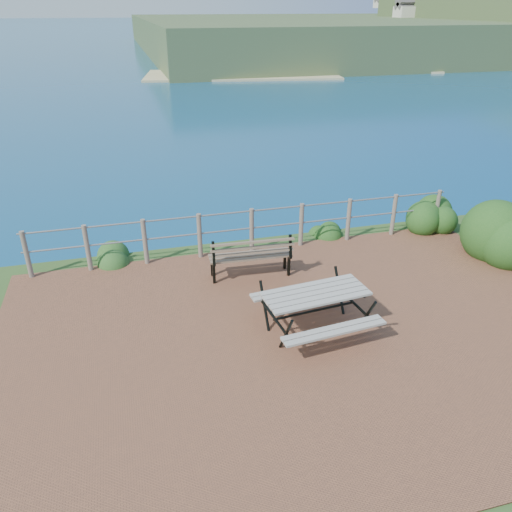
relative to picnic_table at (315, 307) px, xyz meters
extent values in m
cube|color=brown|center=(-0.25, -0.15, -0.47)|extent=(10.00, 7.00, 0.12)
plane|color=#15597F|center=(-0.25, 199.85, -0.47)|extent=(1200.00, 1200.00, 0.00)
cylinder|color=#6B5B4C|center=(-4.85, 3.20, 0.05)|extent=(0.10, 0.10, 1.00)
cylinder|color=#6B5B4C|center=(-3.70, 3.20, 0.05)|extent=(0.10, 0.10, 1.00)
cylinder|color=#6B5B4C|center=(-2.55, 3.20, 0.05)|extent=(0.10, 0.10, 1.00)
cylinder|color=#6B5B4C|center=(-1.40, 3.20, 0.05)|extent=(0.10, 0.10, 1.00)
cylinder|color=#6B5B4C|center=(-0.25, 3.20, 0.05)|extent=(0.10, 0.10, 1.00)
cylinder|color=#6B5B4C|center=(0.90, 3.20, 0.05)|extent=(0.10, 0.10, 1.00)
cylinder|color=#6B5B4C|center=(2.05, 3.20, 0.05)|extent=(0.10, 0.10, 1.00)
cylinder|color=#6B5B4C|center=(3.20, 3.20, 0.05)|extent=(0.10, 0.10, 1.00)
cylinder|color=#6B5B4C|center=(4.35, 3.20, 0.05)|extent=(0.10, 0.10, 1.00)
cylinder|color=slate|center=(-0.25, 3.20, 0.50)|extent=(9.40, 0.04, 0.04)
cylinder|color=slate|center=(-0.25, 3.20, 0.10)|extent=(9.40, 0.04, 0.04)
cube|color=#3B5329|center=(139.75, 209.85, -6.47)|extent=(260.00, 180.00, 12.00)
cube|color=gray|center=(0.00, 0.00, 0.26)|extent=(1.79, 0.88, 0.04)
cube|color=gray|center=(0.00, 0.00, -0.03)|extent=(1.74, 0.43, 0.04)
cube|color=gray|center=(0.00, 0.00, -0.03)|extent=(1.74, 0.43, 0.04)
cylinder|color=black|center=(0.00, 0.00, -0.07)|extent=(1.48, 0.20, 0.04)
cube|color=brown|center=(-0.56, 2.10, 0.00)|extent=(1.66, 0.50, 0.04)
cube|color=brown|center=(-0.56, 2.10, 0.29)|extent=(1.64, 0.21, 0.37)
cube|color=black|center=(-0.56, 2.10, -0.22)|extent=(0.05, 0.06, 0.45)
cube|color=black|center=(-0.56, 2.10, -0.22)|extent=(0.05, 0.06, 0.45)
cube|color=black|center=(-0.56, 2.10, -0.22)|extent=(0.05, 0.06, 0.45)
cube|color=black|center=(-0.56, 2.10, -0.22)|extent=(0.05, 0.06, 0.45)
ellipsoid|color=#164818|center=(5.14, 1.50, -0.47)|extent=(1.54, 1.54, 2.18)
ellipsoid|color=#164818|center=(4.35, 3.30, -0.47)|extent=(1.10, 1.10, 1.58)
ellipsoid|color=#255821|center=(-3.26, 3.62, -0.47)|extent=(0.81, 0.81, 0.57)
ellipsoid|color=#164818|center=(1.79, 3.62, -0.47)|extent=(0.76, 0.76, 0.50)
camera|label=1|loc=(-2.75, -6.48, 4.47)|focal=35.00mm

